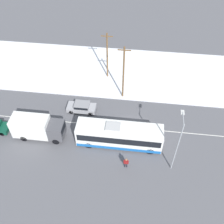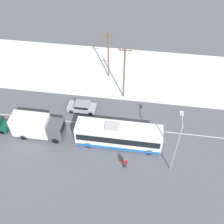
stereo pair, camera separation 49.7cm
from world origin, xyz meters
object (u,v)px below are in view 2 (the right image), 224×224
sedan_car (82,106)px  utility_pole_snowlot (108,55)px  streetlamp (177,141)px  pedestrian_at_stop (125,162)px  city_bus (119,135)px  box_truck (37,126)px  utility_pole_roadside (124,73)px

sedan_car → utility_pole_snowlot: utility_pole_snowlot is taller
sedan_car → streetlamp: (12.56, -7.81, 4.24)m
pedestrian_at_stop → city_bus: bearing=108.5°
box_truck → streetlamp: 17.74m
box_truck → pedestrian_at_stop: (11.84, -3.40, -0.71)m
box_truck → utility_pole_roadside: utility_pole_roadside is taller
box_truck → streetlamp: size_ratio=0.83×
city_bus → box_truck: (-10.67, -0.07, 0.16)m
streetlamp → utility_pole_roadside: bearing=121.3°
box_truck → sedan_car: size_ratio=1.62×
utility_pole_snowlot → streetlamp: bearing=-58.2°
streetlamp → sedan_car: bearing=148.1°
streetlamp → utility_pole_snowlot: streetlamp is taller
streetlamp → utility_pole_roadside: size_ratio=0.92×
box_truck → streetlamp: bearing=-8.3°
utility_pole_roadside → box_truck: bearing=-139.0°
box_truck → sedan_car: 7.15m
sedan_car → box_truck: bearing=48.4°
pedestrian_at_stop → utility_pole_snowlot: bearing=104.8°
city_bus → sedan_car: bearing=138.8°
streetlamp → utility_pole_snowlot: 18.82m
sedan_car → city_bus: bearing=138.8°
city_bus → utility_pole_snowlot: (-3.30, 13.41, 2.56)m
box_truck → utility_pole_roadside: (10.30, 8.96, 2.82)m
pedestrian_at_stop → utility_pole_snowlot: 17.74m
city_bus → box_truck: size_ratio=1.61×
box_truck → utility_pole_snowlot: utility_pole_snowlot is taller
pedestrian_at_stop → streetlamp: streetlamp is taller
streetlamp → utility_pole_roadside: utility_pole_roadside is taller
city_bus → utility_pole_snowlot: 14.05m
sedan_car → utility_pole_snowlot: (2.67, 8.18, 3.43)m
sedan_car → streetlamp: size_ratio=0.51×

